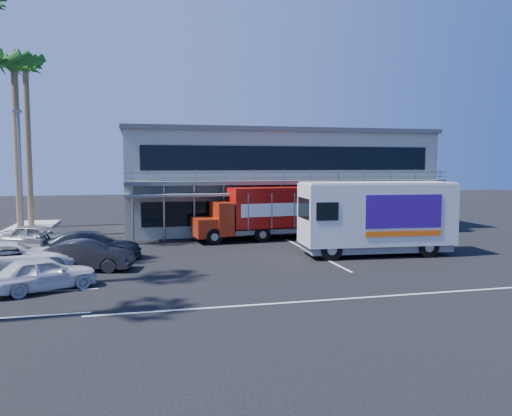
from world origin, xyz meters
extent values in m
plane|color=black|center=(0.00, 0.00, 0.00)|extent=(120.00, 120.00, 0.00)
cube|color=gray|center=(3.00, 15.00, 3.50)|extent=(22.00, 10.00, 7.00)
cube|color=#515454|center=(3.00, 15.00, 7.15)|extent=(22.40, 10.40, 0.30)
cube|color=#515454|center=(3.00, 9.40, 3.60)|extent=(22.00, 1.20, 0.25)
cube|color=gray|center=(3.00, 8.85, 4.10)|extent=(22.00, 0.08, 0.90)
cube|color=slate|center=(3.00, 9.10, 2.90)|extent=(22.00, 1.80, 0.15)
cube|color=black|center=(3.00, 9.98, 1.60)|extent=(20.00, 0.06, 1.60)
cube|color=black|center=(3.00, 9.98, 5.20)|extent=(20.00, 0.06, 1.60)
cylinder|color=brown|center=(-14.70, 13.00, 5.50)|extent=(0.44, 0.44, 11.00)
sphere|color=#174012|center=(-14.70, 13.00, 11.20)|extent=(1.10, 1.10, 1.10)
cylinder|color=brown|center=(-15.10, 18.50, 6.00)|extent=(0.44, 0.44, 12.00)
sphere|color=#174012|center=(-15.10, 18.50, 12.20)|extent=(1.10, 1.10, 1.10)
cylinder|color=gray|center=(-14.20, 11.00, 4.00)|extent=(0.14, 0.14, 8.00)
cube|color=gray|center=(-14.20, 11.00, 8.00)|extent=(0.50, 0.25, 0.18)
cube|color=maroon|center=(-3.22, 7.91, 0.95)|extent=(1.56, 2.28, 1.14)
cube|color=maroon|center=(-2.17, 8.03, 1.48)|extent=(1.21, 2.47, 2.00)
cube|color=black|center=(-2.17, 8.03, 2.05)|extent=(0.27, 2.02, 0.67)
cube|color=#B1140A|center=(2.19, 8.50, 2.10)|extent=(7.84, 3.20, 2.48)
cube|color=slate|center=(2.19, 8.50, 0.62)|extent=(7.80, 2.84, 0.29)
cube|color=white|center=(2.32, 7.31, 2.00)|extent=(6.98, 0.79, 0.81)
cube|color=white|center=(2.06, 9.69, 2.00)|extent=(6.98, 0.79, 0.81)
cylinder|color=black|center=(-2.82, 6.90, 0.50)|extent=(1.02, 0.39, 0.99)
cylinder|color=black|center=(-3.04, 8.99, 0.50)|extent=(1.02, 0.39, 0.99)
cylinder|color=black|center=(0.22, 7.23, 0.50)|extent=(1.02, 0.39, 0.99)
cylinder|color=black|center=(-0.01, 9.32, 0.50)|extent=(1.02, 0.39, 0.99)
cylinder|color=black|center=(4.77, 7.73, 0.50)|extent=(1.02, 0.39, 0.99)
cylinder|color=black|center=(4.54, 9.81, 0.50)|extent=(1.02, 0.39, 0.99)
cube|color=silver|center=(5.04, 1.77, 2.20)|extent=(8.07, 3.27, 3.16)
cube|color=slate|center=(5.04, 1.77, 0.45)|extent=(7.74, 2.98, 0.39)
cube|color=black|center=(1.13, 2.06, 2.54)|extent=(0.22, 2.22, 1.07)
cube|color=silver|center=(5.04, 1.77, 3.81)|extent=(7.91, 3.20, 0.09)
cube|color=#330D7D|center=(5.85, 0.34, 2.43)|extent=(4.05, 0.32, 1.69)
cube|color=#330D7D|center=(6.04, 3.07, 2.43)|extent=(4.05, 0.32, 1.69)
cube|color=#F2590C|center=(5.85, 0.34, 1.30)|extent=(4.05, 0.31, 0.28)
cylinder|color=black|center=(2.14, 0.78, 0.54)|extent=(1.10, 0.36, 1.08)
cylinder|color=black|center=(2.32, 3.17, 0.54)|extent=(1.10, 0.36, 1.08)
cylinder|color=black|center=(7.32, 0.41, 0.54)|extent=(1.10, 0.36, 1.08)
cylinder|color=black|center=(7.49, 2.80, 0.54)|extent=(1.10, 0.36, 1.08)
imported|color=silver|center=(-10.73, -2.22, 0.65)|extent=(4.13, 3.01, 1.31)
imported|color=black|center=(-9.50, 1.20, 0.68)|extent=(4.34, 2.32, 1.36)
imported|color=silver|center=(-12.50, 0.80, 0.74)|extent=(5.77, 3.78, 1.47)
imported|color=#282D36|center=(-9.50, 4.00, 0.71)|extent=(5.13, 2.63, 1.42)
imported|color=gray|center=(-12.50, 7.20, 0.75)|extent=(4.73, 3.31, 1.49)
camera|label=1|loc=(-7.23, -22.20, 4.78)|focal=35.00mm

